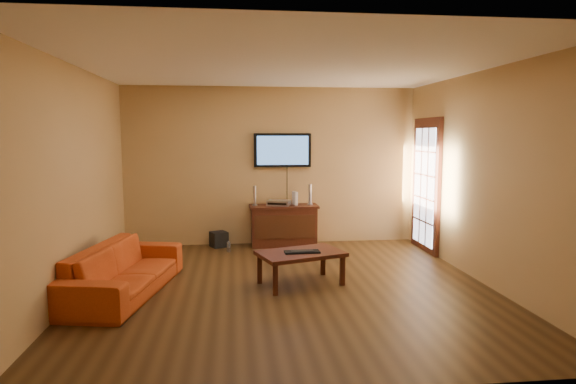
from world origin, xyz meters
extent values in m
plane|color=#33210E|center=(0.00, 0.00, 0.00)|extent=(5.00, 5.00, 0.00)
plane|color=tan|center=(0.00, 2.50, 1.35)|extent=(5.00, 0.00, 5.00)
plane|color=tan|center=(-2.50, 0.00, 1.35)|extent=(0.00, 5.00, 5.00)
plane|color=tan|center=(2.50, 0.00, 1.35)|extent=(0.00, 5.00, 5.00)
plane|color=white|center=(0.00, 0.00, 2.70)|extent=(5.00, 5.00, 0.00)
cube|color=#38150C|center=(2.46, 1.70, 1.05)|extent=(0.06, 1.02, 2.22)
cube|color=white|center=(2.42, 1.70, 1.05)|extent=(0.01, 0.79, 1.89)
cube|color=#38150C|center=(0.19, 2.27, 0.33)|extent=(1.10, 0.41, 0.66)
cube|color=black|center=(0.19, 2.06, 0.36)|extent=(1.01, 0.02, 0.39)
cube|color=#38150C|center=(0.19, 2.27, 0.68)|extent=(1.17, 0.45, 0.04)
cube|color=black|center=(0.19, 2.46, 1.62)|extent=(0.98, 0.07, 0.58)
cube|color=#406CA8|center=(0.19, 2.42, 1.62)|extent=(0.88, 0.01, 0.49)
cube|color=#38150C|center=(0.18, 0.11, 0.40)|extent=(1.18, 0.92, 0.05)
cube|color=#38150C|center=(-0.18, -0.28, 0.19)|extent=(0.06, 0.06, 0.37)
cube|color=#38150C|center=(0.69, 0.01, 0.19)|extent=(0.06, 0.06, 0.37)
cube|color=#38150C|center=(-0.34, 0.20, 0.19)|extent=(0.06, 0.06, 0.37)
cube|color=#38150C|center=(0.53, 0.49, 0.19)|extent=(0.06, 0.06, 0.37)
imported|color=#B43F14|center=(-1.96, -0.02, 0.39)|extent=(0.97, 2.08, 0.78)
cylinder|color=silver|center=(-0.30, 2.31, 0.70)|extent=(0.09, 0.09, 0.01)
cylinder|color=silver|center=(-0.30, 2.31, 0.87)|extent=(0.05, 0.05, 0.32)
cylinder|color=silver|center=(0.64, 2.30, 0.71)|extent=(0.10, 0.10, 0.01)
cylinder|color=silver|center=(0.64, 2.30, 0.88)|extent=(0.05, 0.05, 0.34)
cube|color=silver|center=(0.11, 2.28, 0.74)|extent=(0.44, 0.38, 0.09)
cube|color=white|center=(0.38, 2.30, 0.81)|extent=(0.08, 0.17, 0.23)
cube|color=black|center=(-0.92, 2.31, 0.13)|extent=(0.34, 0.34, 0.26)
cylinder|color=white|center=(-0.75, 1.92, 0.08)|extent=(0.06, 0.06, 0.16)
sphere|color=white|center=(-0.75, 1.92, 0.17)|extent=(0.03, 0.03, 0.03)
cube|color=black|center=(0.19, 0.06, 0.43)|extent=(0.45, 0.18, 0.02)
cube|color=black|center=(0.19, 0.06, 0.44)|extent=(0.29, 0.13, 0.01)
camera|label=1|loc=(-0.65, -5.77, 1.89)|focal=30.00mm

